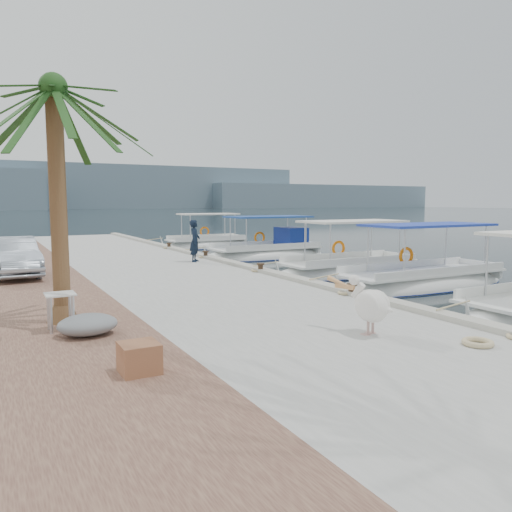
% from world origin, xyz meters
% --- Properties ---
extents(ground, '(400.00, 400.00, 0.00)m').
position_xyz_m(ground, '(0.00, 0.00, 0.00)').
color(ground, black).
rests_on(ground, ground).
extents(concrete_quay, '(6.00, 40.00, 0.50)m').
position_xyz_m(concrete_quay, '(-3.00, 5.00, 0.25)').
color(concrete_quay, '#9E9D98').
rests_on(concrete_quay, ground).
extents(quay_curb, '(0.44, 40.00, 0.12)m').
position_xyz_m(quay_curb, '(-0.22, 5.00, 0.56)').
color(quay_curb, '#A39F90').
rests_on(quay_curb, concrete_quay).
extents(cobblestone_strip, '(4.00, 40.00, 0.50)m').
position_xyz_m(cobblestone_strip, '(-8.00, 5.00, 0.25)').
color(cobblestone_strip, brown).
rests_on(cobblestone_strip, ground).
extents(distant_hills, '(330.00, 60.00, 18.00)m').
position_xyz_m(distant_hills, '(29.61, 201.49, 7.61)').
color(distant_hills, slate).
rests_on(distant_hills, ground).
extents(fishing_caique_b, '(7.72, 2.31, 2.83)m').
position_xyz_m(fishing_caique_b, '(4.45, -1.46, 0.12)').
color(fishing_caique_b, white).
rests_on(fishing_caique_b, ground).
extents(fishing_caique_c, '(7.07, 2.29, 2.83)m').
position_xyz_m(fishing_caique_c, '(4.12, 2.15, 0.12)').
color(fishing_caique_c, white).
rests_on(fishing_caique_c, ground).
extents(fishing_caique_d, '(7.19, 2.52, 2.83)m').
position_xyz_m(fishing_caique_d, '(4.29, 9.15, 0.19)').
color(fishing_caique_d, white).
rests_on(fishing_caique_d, ground).
extents(fishing_caique_e, '(6.17, 2.12, 2.83)m').
position_xyz_m(fishing_caique_e, '(3.67, 15.99, 0.13)').
color(fishing_caique_e, white).
rests_on(fishing_caique_e, ground).
extents(mooring_bollards, '(0.28, 20.28, 0.33)m').
position_xyz_m(mooring_bollards, '(-0.35, 1.50, 0.69)').
color(mooring_bollards, black).
rests_on(mooring_bollards, concrete_quay).
extents(pelican, '(0.69, 1.41, 1.09)m').
position_xyz_m(pelican, '(-2.53, -6.67, 1.06)').
color(pelican, tan).
rests_on(pelican, concrete_quay).
extents(fisherman, '(0.70, 0.76, 1.74)m').
position_xyz_m(fisherman, '(-1.22, 5.56, 1.37)').
color(fisherman, black).
rests_on(fisherman, concrete_quay).
extents(date_palm, '(4.60, 4.60, 5.66)m').
position_xyz_m(date_palm, '(-7.49, -2.89, 5.21)').
color(date_palm, brown).
rests_on(date_palm, cobblestone_strip).
extents(parked_car, '(1.62, 4.04, 1.30)m').
position_xyz_m(parked_car, '(-8.05, 4.68, 1.15)').
color(parked_car, '#A9B4C1').
rests_on(parked_car, cobblestone_strip).
extents(wooden_crate, '(0.55, 0.55, 0.44)m').
position_xyz_m(wooden_crate, '(-6.94, -6.72, 0.72)').
color(wooden_crate, brown).
rests_on(wooden_crate, cobblestone_strip).
extents(tarp_bundle, '(1.10, 0.90, 0.40)m').
position_xyz_m(tarp_bundle, '(-7.23, -4.23, 0.70)').
color(tarp_bundle, slate).
rests_on(tarp_bundle, cobblestone_strip).
extents(folding_table, '(0.55, 0.55, 0.73)m').
position_xyz_m(folding_table, '(-7.62, -3.62, 1.02)').
color(folding_table, silver).
rests_on(folding_table, cobblestone_strip).
extents(rope_coil, '(0.54, 0.54, 0.10)m').
position_xyz_m(rope_coil, '(-1.38, -8.17, 0.55)').
color(rope_coil, '#C6B284').
rests_on(rope_coil, concrete_quay).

